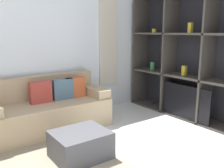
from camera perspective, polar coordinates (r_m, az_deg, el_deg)
The scene contains 5 objects.
wall_back at distance 4.40m, azimuth -19.06°, elevation 8.56°, with size 6.49×0.11×2.70m.
wall_right at distance 4.75m, azimuth 21.21°, elevation 8.53°, with size 0.07×4.37×2.70m, color silver.
shelving_unit at distance 4.73m, azimuth 17.20°, elevation 5.73°, with size 0.43×2.52×2.29m.
couch_main at distance 4.19m, azimuth -14.62°, elevation -5.78°, with size 1.95×0.85×0.85m.
ottoman at distance 3.23m, azimuth -7.19°, elevation -13.66°, with size 0.67×0.57×0.35m.
Camera 1 is at (-1.29, -1.00, 1.57)m, focal length 40.00 mm.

